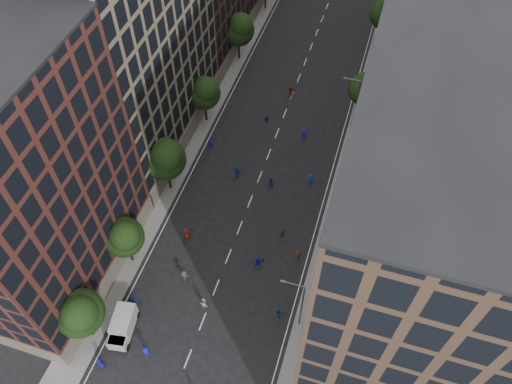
% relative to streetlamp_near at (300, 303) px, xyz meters
% --- Properties ---
extents(ground, '(240.00, 240.00, 0.00)m').
position_rel_streetlamp_near_xyz_m(ground, '(-10.37, 28.00, -5.17)').
color(ground, black).
rests_on(ground, ground).
extents(sidewalk_left, '(4.00, 105.00, 0.15)m').
position_rel_streetlamp_near_xyz_m(sidewalk_left, '(-22.37, 35.50, -5.09)').
color(sidewalk_left, slate).
rests_on(sidewalk_left, ground).
extents(sidewalk_right, '(4.00, 105.00, 0.15)m').
position_rel_streetlamp_near_xyz_m(sidewalk_right, '(1.63, 35.50, -5.09)').
color(sidewalk_right, slate).
rests_on(sidewalk_right, ground).
extents(bldg_left_a, '(14.00, 22.00, 30.00)m').
position_rel_streetlamp_near_xyz_m(bldg_left_a, '(-29.37, -1.00, 9.83)').
color(bldg_left_a, '#4F251E').
rests_on(bldg_left_a, ground).
extents(bldg_left_b, '(14.00, 26.00, 34.00)m').
position_rel_streetlamp_near_xyz_m(bldg_left_b, '(-29.37, 23.00, 11.83)').
color(bldg_left_b, '#806F54').
rests_on(bldg_left_b, ground).
extents(bldg_right_a, '(14.00, 30.00, 36.00)m').
position_rel_streetlamp_near_xyz_m(bldg_right_a, '(8.63, 3.00, 12.83)').
color(bldg_right_a, '#4D3729').
rests_on(bldg_right_a, ground).
extents(bldg_right_b, '(14.00, 28.00, 33.00)m').
position_rel_streetlamp_near_xyz_m(bldg_right_b, '(8.63, 32.00, 11.33)').
color(bldg_right_b, '#605A4F').
rests_on(bldg_right_b, ground).
extents(tree_left_0, '(5.20, 5.20, 8.83)m').
position_rel_streetlamp_near_xyz_m(tree_left_0, '(-21.38, -8.15, 0.79)').
color(tree_left_0, black).
rests_on(tree_left_0, ground).
extents(tree_left_1, '(4.80, 4.80, 8.21)m').
position_rel_streetlamp_near_xyz_m(tree_left_1, '(-21.39, 1.86, 0.38)').
color(tree_left_1, black).
rests_on(tree_left_1, ground).
extents(tree_left_2, '(5.60, 5.60, 9.45)m').
position_rel_streetlamp_near_xyz_m(tree_left_2, '(-21.36, 13.83, 1.19)').
color(tree_left_2, black).
rests_on(tree_left_2, ground).
extents(tree_left_3, '(5.00, 5.00, 8.58)m').
position_rel_streetlamp_near_xyz_m(tree_left_3, '(-21.38, 27.85, 0.65)').
color(tree_left_3, black).
rests_on(tree_left_3, ground).
extents(tree_left_4, '(5.40, 5.40, 9.08)m').
position_rel_streetlamp_near_xyz_m(tree_left_4, '(-21.37, 43.84, 0.93)').
color(tree_left_4, black).
rests_on(tree_left_4, ground).
extents(tree_right_a, '(5.00, 5.00, 8.39)m').
position_rel_streetlamp_near_xyz_m(tree_right_a, '(1.02, 35.85, 0.46)').
color(tree_right_a, black).
rests_on(tree_right_a, ground).
extents(tree_right_b, '(5.20, 5.20, 8.83)m').
position_rel_streetlamp_near_xyz_m(tree_right_b, '(1.02, 55.85, 0.79)').
color(tree_right_b, black).
rests_on(tree_right_b, ground).
extents(streetlamp_near, '(2.64, 0.22, 9.06)m').
position_rel_streetlamp_near_xyz_m(streetlamp_near, '(0.00, 0.00, 0.00)').
color(streetlamp_near, '#595B60').
rests_on(streetlamp_near, ground).
extents(streetlamp_far, '(2.64, 0.22, 9.06)m').
position_rel_streetlamp_near_xyz_m(streetlamp_far, '(0.00, 33.00, 0.00)').
color(streetlamp_far, '#595B60').
rests_on(streetlamp_far, ground).
extents(cargo_van, '(2.94, 5.07, 2.56)m').
position_rel_streetlamp_near_xyz_m(cargo_van, '(-18.36, -6.60, -3.82)').
color(cargo_van, silver).
rests_on(cargo_van, ground).
extents(skater_0, '(0.95, 0.67, 1.82)m').
position_rel_streetlamp_near_xyz_m(skater_0, '(-18.87, -11.00, -4.26)').
color(skater_0, '#14118F').
rests_on(skater_0, ground).
extents(skater_2, '(0.92, 0.80, 1.62)m').
position_rel_streetlamp_near_xyz_m(skater_2, '(-2.36, 0.10, -4.36)').
color(skater_2, '#12479A').
rests_on(skater_2, ground).
extents(skater_3, '(1.28, 0.83, 1.88)m').
position_rel_streetlamp_near_xyz_m(skater_3, '(-14.67, -8.44, -4.23)').
color(skater_3, '#1617B6').
rests_on(skater_3, ground).
extents(skater_4, '(1.14, 0.49, 1.94)m').
position_rel_streetlamp_near_xyz_m(skater_4, '(-18.73, -3.38, -4.20)').
color(skater_4, '#164BB6').
rests_on(skater_4, ground).
extents(skater_5, '(1.77, 1.03, 1.81)m').
position_rel_streetlamp_near_xyz_m(skater_5, '(-6.50, 5.84, -4.26)').
color(skater_5, '#1C16B5').
rests_on(skater_5, ground).
extents(skater_6, '(0.95, 0.65, 1.87)m').
position_rel_streetlamp_near_xyz_m(skater_6, '(-16.28, 7.08, -4.23)').
color(skater_6, maroon).
rests_on(skater_6, ground).
extents(skater_7, '(0.68, 0.52, 1.68)m').
position_rel_streetlamp_near_xyz_m(skater_7, '(-2.10, 8.34, -4.33)').
color(skater_7, maroon).
rests_on(skater_7, ground).
extents(skater_8, '(1.04, 0.94, 1.76)m').
position_rel_streetlamp_near_xyz_m(skater_8, '(-10.86, -1.20, -4.29)').
color(skater_8, silver).
rests_on(skater_8, ground).
extents(skater_9, '(1.38, 1.05, 1.89)m').
position_rel_streetlamp_near_xyz_m(skater_9, '(-14.23, 1.36, -4.22)').
color(skater_9, '#3C3D41').
rests_on(skater_9, ground).
extents(skater_10, '(0.99, 0.71, 1.56)m').
position_rel_streetlamp_near_xyz_m(skater_10, '(-4.73, 10.71, -4.39)').
color(skater_10, '#1D623B').
rests_on(skater_10, ground).
extents(skater_11, '(1.67, 1.12, 1.73)m').
position_rel_streetlamp_near_xyz_m(skater_11, '(-13.45, 18.77, -4.30)').
color(skater_11, navy).
rests_on(skater_11, ground).
extents(skater_12, '(0.86, 0.61, 1.65)m').
position_rel_streetlamp_near_xyz_m(skater_12, '(-3.39, 20.45, -4.34)').
color(skater_12, '#122D98').
rests_on(skater_12, ground).
extents(skater_13, '(0.75, 0.53, 1.93)m').
position_rel_streetlamp_near_xyz_m(skater_13, '(-18.87, 22.48, -4.20)').
color(skater_13, '#18139B').
rests_on(skater_13, ground).
extents(skater_14, '(0.87, 0.70, 1.71)m').
position_rel_streetlamp_near_xyz_m(skater_14, '(-8.47, 18.23, -4.31)').
color(skater_14, '#161AB5').
rests_on(skater_14, ground).
extents(skater_15, '(1.32, 0.87, 1.91)m').
position_rel_streetlamp_near_xyz_m(skater_15, '(-6.25, 28.37, -4.22)').
color(skater_15, '#1B139C').
rests_on(skater_15, ground).
extents(skater_16, '(0.97, 0.49, 1.58)m').
position_rel_streetlamp_near_xyz_m(skater_16, '(-12.43, 29.95, -4.38)').
color(skater_16, '#1619B2').
rests_on(skater_16, ground).
extents(skater_17, '(1.64, 0.98, 1.69)m').
position_rel_streetlamp_near_xyz_m(skater_17, '(-10.55, 37.48, -4.32)').
color(skater_17, '#A12A1A').
rests_on(skater_17, ground).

